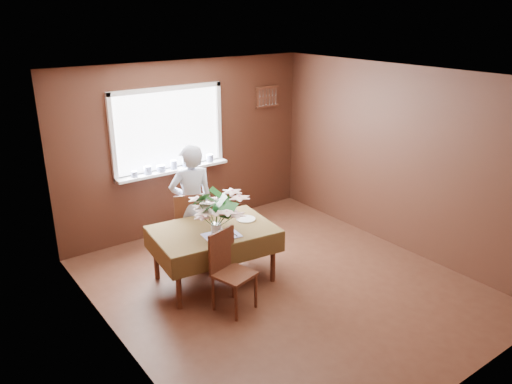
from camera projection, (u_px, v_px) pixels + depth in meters
floor at (283, 286)px, 6.06m from camera, size 4.50×4.50×0.00m
ceiling at (287, 76)px, 5.20m from camera, size 4.50×4.50×0.00m
wall_back at (188, 147)px, 7.33m from camera, size 4.00×0.00×4.00m
wall_front at (466, 267)px, 3.93m from camera, size 4.00×0.00×4.00m
wall_left at (114, 233)px, 4.52m from camera, size 0.00×4.50×4.50m
wall_right at (399, 159)px, 6.74m from camera, size 0.00×4.50×4.50m
window_assembly at (171, 145)px, 7.09m from camera, size 1.72×0.20×1.22m
spoon_rack at (267, 97)px, 7.90m from camera, size 0.44×0.05×0.33m
dining_table at (213, 235)px, 5.99m from camera, size 1.53×1.14×0.70m
chair_far at (190, 223)px, 6.57m from camera, size 0.52×0.52×0.94m
chair_near at (229, 267)px, 5.47m from camera, size 0.48×0.48×0.91m
seated_woman at (192, 203)px, 6.46m from camera, size 0.65×0.50×1.58m
flower_bouquet at (216, 209)px, 5.66m from camera, size 0.60×0.60×0.52m
side_plate at (246, 219)px, 6.21m from camera, size 0.27×0.27×0.01m
table_knife at (232, 233)px, 5.82m from camera, size 0.03×0.22×0.00m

